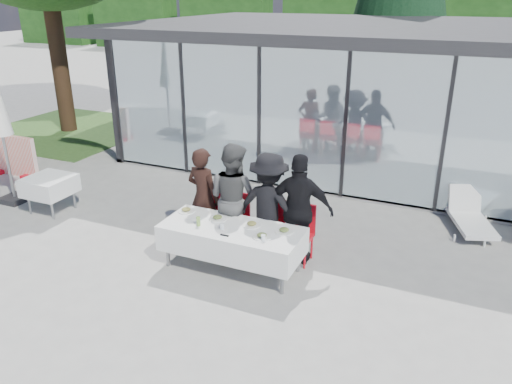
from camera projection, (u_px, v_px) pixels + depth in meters
The scene contains 23 objects.
ground at pixel (211, 277), 7.88m from camera, with size 90.00×90.00×0.00m, color #9A9892.
pavilion at pixel (422, 74), 13.24m from camera, with size 14.80×8.80×3.44m.
treeline at pixel (395, 24), 31.53m from camera, with size 62.50×2.00×4.40m.
dining_table at pixel (232, 239), 7.93m from camera, with size 2.26×0.96×0.75m.
diner_a at pixel (203, 196), 8.70m from camera, with size 0.64×0.64×1.75m, color black.
diner_chair_a at pixel (206, 212), 8.90m from camera, with size 0.44×0.44×0.97m.
diner_b at pixel (233, 198), 8.45m from camera, with size 0.92×0.92×1.90m, color #535353.
diner_chair_b at pixel (236, 218), 8.68m from camera, with size 0.44×0.44×0.97m.
diner_c at pixel (269, 206), 8.22m from camera, with size 1.17×1.17×1.82m, color black.
diner_chair_c at pixel (271, 224), 8.43m from camera, with size 0.44×0.44×0.97m.
diner_d at pixel (299, 210), 8.01m from camera, with size 1.10×1.10×1.87m, color black.
diner_chair_d at pixel (300, 230), 8.23m from camera, with size 0.44×0.44×0.97m.
plate_a at pixel (186, 210), 8.40m from camera, with size 0.29×0.29×0.07m.
plate_b at pixel (218, 218), 8.11m from camera, with size 0.29×0.29×0.07m.
plate_c at pixel (252, 224), 7.89m from camera, with size 0.29×0.29×0.07m.
plate_d at pixel (284, 231), 7.68m from camera, with size 0.29×0.29×0.07m.
plate_extra at pixel (262, 236), 7.52m from camera, with size 0.29×0.29×0.07m.
juice_bottle at pixel (198, 221), 7.87m from camera, with size 0.06×0.06×0.15m, color #7BA544.
drinking_glasses at pixel (242, 232), 7.58m from camera, with size 0.81×0.17×0.10m.
folded_eyeglasses at pixel (224, 235), 7.57m from camera, with size 0.14×0.03×0.01m, color black.
spare_table_left at pixel (49, 186), 10.05m from camera, with size 0.86×0.86×0.74m.
lounger at pixel (469, 215), 9.43m from camera, with size 1.01×1.46×0.72m.
grass_patch at pixel (69, 130), 16.15m from camera, with size 5.00×5.00×0.02m, color #385926.
Camera 1 is at (3.41, -5.92, 4.21)m, focal length 35.00 mm.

